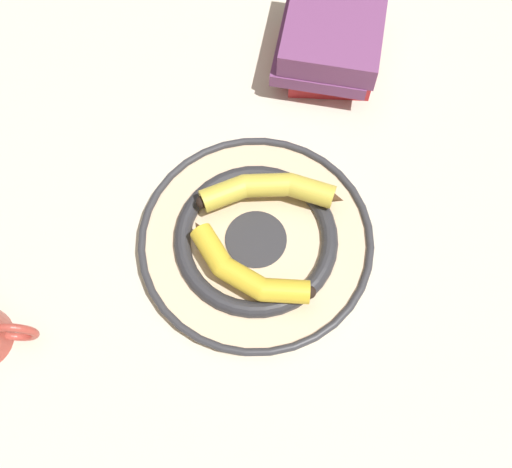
# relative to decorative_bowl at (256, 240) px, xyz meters

# --- Properties ---
(ground_plane) EXTENTS (2.80, 2.80, 0.00)m
(ground_plane) POSITION_rel_decorative_bowl_xyz_m (-0.02, -0.04, -0.02)
(ground_plane) COLOR beige
(decorative_bowl) EXTENTS (0.34, 0.34, 0.04)m
(decorative_bowl) POSITION_rel_decorative_bowl_xyz_m (0.00, 0.00, 0.00)
(decorative_bowl) COLOR beige
(decorative_bowl) RESTS_ON ground_plane
(banana_a) EXTENTS (0.18, 0.15, 0.03)m
(banana_a) POSITION_rel_decorative_bowl_xyz_m (-0.02, 0.06, 0.04)
(banana_a) COLOR gold
(banana_a) RESTS_ON decorative_bowl
(banana_b) EXTENTS (0.20, 0.07, 0.03)m
(banana_b) POSITION_rel_decorative_bowl_xyz_m (0.02, -0.06, 0.03)
(banana_b) COLOR gold
(banana_b) RESTS_ON decorative_bowl
(book_stack) EXTENTS (0.23, 0.25, 0.11)m
(book_stack) POSITION_rel_decorative_bowl_xyz_m (-0.12, 0.34, 0.04)
(book_stack) COLOR #AD2328
(book_stack) RESTS_ON ground_plane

